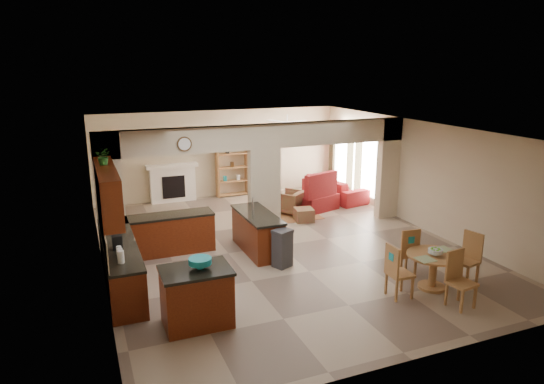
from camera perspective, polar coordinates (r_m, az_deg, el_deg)
name	(u,v)px	position (r m, az deg, el deg)	size (l,w,h in m)	color
floor	(280,246)	(11.66, 0.89, -6.34)	(10.00, 10.00, 0.00)	gray
ceiling	(280,129)	(10.97, 0.95, 7.44)	(10.00, 10.00, 0.00)	white
wall_back	(220,154)	(15.85, -6.16, 4.52)	(8.00, 8.00, 0.00)	#C5B590
wall_front	(419,272)	(7.15, 16.95, -8.99)	(8.00, 8.00, 0.00)	#C5B590
wall_left	(98,208)	(10.40, -19.83, -1.75)	(10.00, 10.00, 0.00)	#C5B590
wall_right	(420,175)	(13.27, 17.04, 1.94)	(10.00, 10.00, 0.00)	#C5B590
partition_left_pier	(109,194)	(11.38, -18.58, -0.26)	(0.60, 0.25, 2.80)	#C5B590
partition_center_pier	(264,191)	(12.21, -0.92, 0.06)	(0.80, 0.25, 2.20)	#C5B590
partition_right_pier	(388,168)	(13.87, 13.50, 2.72)	(0.60, 0.25, 2.80)	#C5B590
partition_header	(264,136)	(11.93, -0.94, 6.58)	(8.00, 0.25, 0.60)	#C5B590
kitchen_counter	(140,250)	(10.50, -15.27, -6.61)	(2.52, 3.29, 1.48)	#431307
upper_cabinets	(108,191)	(9.50, -18.79, 0.08)	(0.35, 2.40, 0.90)	#431307
peninsula	(258,232)	(11.20, -1.71, -4.76)	(0.70, 1.85, 0.91)	#431307
wall_clock	(184,144)	(11.23, -10.27, 5.57)	(0.34, 0.34, 0.03)	#51371B
rug	(290,215)	(13.93, 2.08, -2.76)	(1.60, 1.30, 0.01)	#986037
fireplace	(173,183)	(15.50, -11.60, 1.10)	(1.60, 0.35, 1.20)	white
shelving_unit	(232,169)	(15.88, -4.72, 2.73)	(1.00, 0.32, 1.80)	olive
window_a	(370,166)	(15.11, 11.46, 3.03)	(0.02, 0.90, 1.90)	white
window_b	(342,156)	(16.52, 8.23, 4.17)	(0.02, 0.90, 1.90)	white
glazed_door	(355,166)	(15.84, 9.75, 3.09)	(0.02, 0.70, 2.10)	white
drape_a_left	(380,170)	(14.60, 12.61, 2.56)	(0.10, 0.28, 2.30)	#43231A
drape_a_right	(358,162)	(15.58, 10.13, 3.44)	(0.10, 0.28, 2.30)	#43231A
drape_b_left	(350,160)	(16.00, 9.18, 3.78)	(0.10, 0.28, 2.30)	#43231A
drape_b_right	(332,154)	(17.01, 7.10, 4.51)	(0.10, 0.28, 2.30)	#43231A
ceiling_fan	(287,122)	(14.32, 1.80, 8.20)	(1.00, 1.00, 0.10)	white
kitchen_island	(197,297)	(8.26, -8.86, -12.07)	(1.15, 0.82, 0.99)	#431307
teal_bowl	(200,263)	(8.03, -8.46, -8.28)	(0.38, 0.38, 0.18)	teal
trash_can	(282,250)	(10.39, 1.23, -6.81)	(0.36, 0.30, 0.76)	#2F2F31
dining_table	(433,265)	(9.88, 18.45, -8.18)	(1.03, 1.03, 0.70)	olive
fruit_bowl	(435,252)	(9.72, 18.66, -6.69)	(0.27, 0.27, 0.15)	#55A924
sofa	(334,188)	(15.76, 7.34, 0.49)	(0.93, 2.37, 0.69)	maroon
chaise	(314,201)	(14.55, 5.01, -1.09)	(1.18, 0.96, 0.47)	maroon
armchair	(290,202)	(14.09, 2.14, -1.16)	(0.71, 0.73, 0.67)	maroon
ottoman	(304,215)	(13.42, 3.77, -2.70)	(0.49, 0.49, 0.36)	maroon
plant	(104,156)	(9.64, -19.19, 4.01)	(0.30, 0.26, 0.33)	#144D16
chair_north	(407,250)	(10.26, 15.59, -6.61)	(0.45, 0.45, 1.02)	olive
chair_east	(469,256)	(10.38, 22.14, -6.94)	(0.51, 0.51, 1.02)	olive
chair_south	(458,276)	(9.35, 21.07, -9.24)	(0.47, 0.47, 1.02)	olive
chair_west	(396,269)	(9.29, 14.41, -8.82)	(0.44, 0.44, 1.02)	olive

